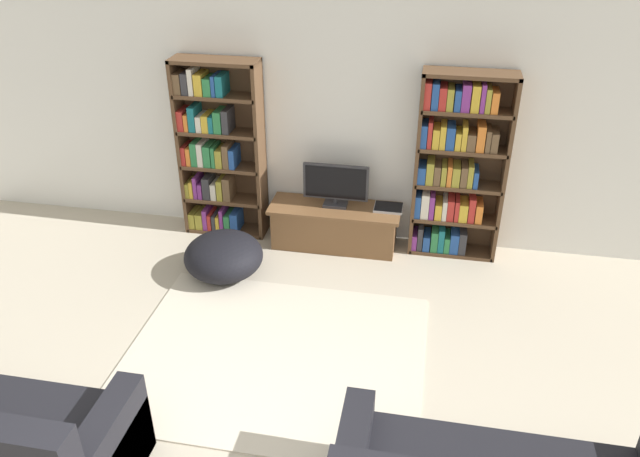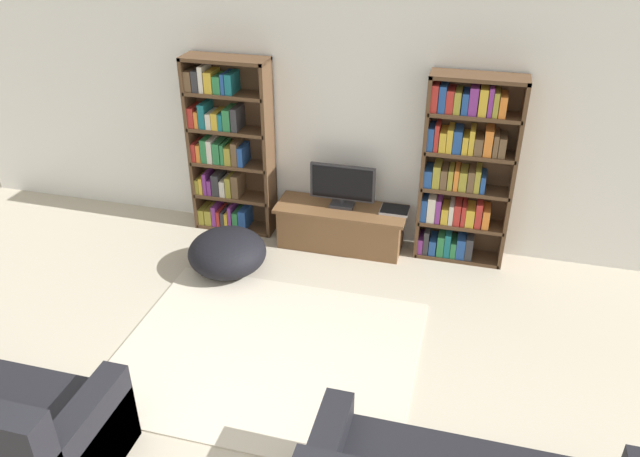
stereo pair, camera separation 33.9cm
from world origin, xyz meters
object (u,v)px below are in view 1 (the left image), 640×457
bookshelf_right (456,167)px  laptop (388,208)px  television (336,185)px  tv_stand (335,226)px  beanbag_ottoman (224,256)px  bookshelf_left (217,151)px

bookshelf_right → laptop: size_ratio=6.47×
bookshelf_right → television: bookshelf_right is taller
tv_stand → laptop: bearing=6.8°
tv_stand → beanbag_ottoman: size_ratio=1.77×
bookshelf_left → television: bearing=-4.0°
bookshelf_right → laptop: bookshelf_right is taller
bookshelf_left → beanbag_ottoman: (0.30, -0.87, -0.70)m
bookshelf_right → tv_stand: (-1.15, -0.11, -0.71)m
laptop → tv_stand: bearing=-173.2°
bookshelf_left → laptop: (1.78, -0.05, -0.46)m
television → bookshelf_right: bearing=4.1°
laptop → bookshelf_left: bearing=178.3°
bookshelf_right → tv_stand: size_ratio=1.40×
beanbag_ottoman → television: bearing=39.6°
beanbag_ottoman → bookshelf_right: bearing=22.4°
bookshelf_right → beanbag_ottoman: 2.38m
tv_stand → laptop: laptop is taller
television → beanbag_ottoman: size_ratio=0.88×
television → laptop: (0.54, 0.03, -0.22)m
laptop → beanbag_ottoman: 1.71m
bookshelf_right → tv_stand: bookshelf_right is taller
tv_stand → beanbag_ottoman: bearing=-141.6°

